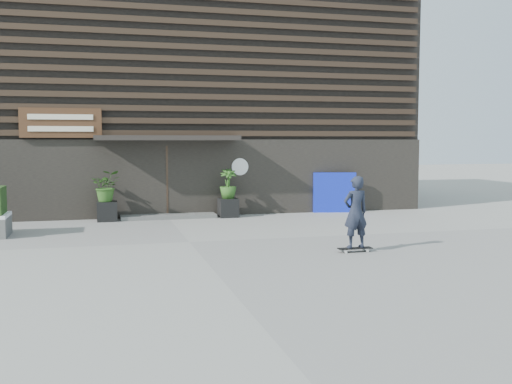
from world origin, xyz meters
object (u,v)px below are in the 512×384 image
object	(u,v)px
blue_tarp	(334,192)
planter_pot_right	(228,208)
planter_pot_left	(107,211)
skateboarder	(356,212)

from	to	relation	value
blue_tarp	planter_pot_right	bearing A→B (deg)	-163.91
planter_pot_right	blue_tarp	xyz separation A→B (m)	(3.79, 0.30, 0.39)
planter_pot_left	skateboarder	xyz separation A→B (m)	(5.28, -6.62, 0.59)
blue_tarp	skateboarder	distance (m)	7.30
blue_tarp	skateboarder	bearing A→B (deg)	-96.91
planter_pot_left	blue_tarp	distance (m)	7.61
blue_tarp	planter_pot_left	bearing A→B (deg)	-166.17
planter_pot_left	skateboarder	distance (m)	8.49
planter_pot_left	blue_tarp	world-z (taller)	blue_tarp
blue_tarp	skateboarder	xyz separation A→B (m)	(-2.31, -6.92, 0.20)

